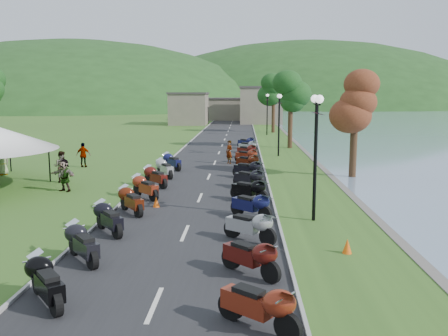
{
  "coord_description": "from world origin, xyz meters",
  "views": [
    {
      "loc": [
        2.15,
        -0.8,
        5.11
      ],
      "look_at": [
        1.13,
        23.36,
        1.3
      ],
      "focal_mm": 38.0,
      "sensor_mm": 36.0,
      "label": 1
    }
  ],
  "objects": [
    {
      "name": "road",
      "position": [
        0.0,
        40.0,
        0.01
      ],
      "size": [
        7.0,
        120.0,
        0.02
      ],
      "primitive_type": "cube",
      "color": "#262628",
      "rests_on": "ground"
    },
    {
      "name": "hills_backdrop",
      "position": [
        0.0,
        200.0,
        0.0
      ],
      "size": [
        360.0,
        120.0,
        76.0
      ],
      "primitive_type": null,
      "color": "#285621",
      "rests_on": "ground"
    },
    {
      "name": "far_building",
      "position": [
        -2.0,
        85.0,
        2.5
      ],
      "size": [
        18.0,
        16.0,
        5.0
      ],
      "primitive_type": "cube",
      "color": "#776E5C",
      "rests_on": "ground"
    },
    {
      "name": "moto_row_left",
      "position": [
        -2.7,
        11.4,
        0.55
      ],
      "size": [
        2.6,
        40.78,
        1.1
      ],
      "primitive_type": null,
      "color": "#331411",
      "rests_on": "ground"
    },
    {
      "name": "moto_row_right",
      "position": [
        2.43,
        22.94,
        0.55
      ],
      "size": [
        2.6,
        42.97,
        1.1
      ],
      "primitive_type": null,
      "color": "#331411",
      "rests_on": "ground"
    },
    {
      "name": "tree_lakeside",
      "position": [
        8.89,
        28.46,
        3.61
      ],
      "size": [
        2.6,
        2.6,
        7.23
      ],
      "primitive_type": null,
      "color": "#1E531C",
      "rests_on": "ground"
    },
    {
      "name": "pedestrian_b",
      "position": [
        -8.41,
        25.89,
        0.0
      ],
      "size": [
        0.91,
        0.52,
        1.83
      ],
      "primitive_type": "imported",
      "rotation": [
        0.0,
        0.0,
        3.11
      ],
      "color": "slate",
      "rests_on": "ground"
    }
  ]
}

